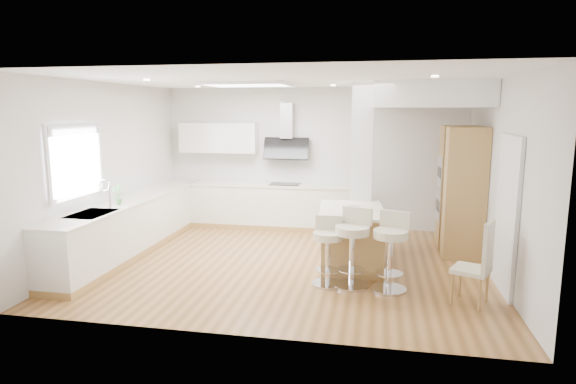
% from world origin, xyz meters
% --- Properties ---
extents(ground, '(6.00, 6.00, 0.00)m').
position_xyz_m(ground, '(0.00, 0.00, 0.00)').
color(ground, '#9F6D3B').
rests_on(ground, ground).
extents(ceiling, '(6.00, 5.00, 0.02)m').
position_xyz_m(ceiling, '(0.00, 0.00, 0.00)').
color(ceiling, white).
rests_on(ceiling, ground).
extents(wall_back, '(6.00, 0.04, 2.80)m').
position_xyz_m(wall_back, '(0.00, 2.50, 1.40)').
color(wall_back, silver).
rests_on(wall_back, ground).
extents(wall_left, '(0.04, 5.00, 2.80)m').
position_xyz_m(wall_left, '(-3.00, 0.00, 1.40)').
color(wall_left, silver).
rests_on(wall_left, ground).
extents(wall_right, '(0.04, 5.00, 2.80)m').
position_xyz_m(wall_right, '(3.00, 0.00, 1.40)').
color(wall_right, silver).
rests_on(wall_right, ground).
extents(skylight, '(4.10, 2.10, 0.06)m').
position_xyz_m(skylight, '(-0.79, 0.60, 2.77)').
color(skylight, silver).
rests_on(skylight, ground).
extents(window_left, '(0.06, 1.28, 1.07)m').
position_xyz_m(window_left, '(-2.96, -0.90, 1.69)').
color(window_left, white).
rests_on(window_left, ground).
extents(doorway_right, '(0.05, 1.00, 2.10)m').
position_xyz_m(doorway_right, '(2.97, -0.60, 1.00)').
color(doorway_right, '#473E37').
rests_on(doorway_right, ground).
extents(counter_left, '(0.63, 4.50, 1.35)m').
position_xyz_m(counter_left, '(-2.70, 0.23, 0.46)').
color(counter_left, tan).
rests_on(counter_left, ground).
extents(counter_back, '(3.62, 0.63, 2.50)m').
position_xyz_m(counter_back, '(-0.91, 2.22, 0.70)').
color(counter_back, tan).
rests_on(counter_back, ground).
extents(pillar, '(0.35, 0.35, 2.80)m').
position_xyz_m(pillar, '(1.05, 0.95, 1.40)').
color(pillar, silver).
rests_on(pillar, ground).
extents(soffit, '(1.78, 2.20, 0.40)m').
position_xyz_m(soffit, '(2.10, 1.40, 2.60)').
color(soffit, white).
rests_on(soffit, ground).
extents(oven_column, '(0.63, 1.21, 2.10)m').
position_xyz_m(oven_column, '(2.68, 1.23, 1.05)').
color(oven_column, tan).
rests_on(oven_column, ground).
extents(peninsula, '(1.09, 1.53, 0.95)m').
position_xyz_m(peninsula, '(0.94, 0.10, 0.45)').
color(peninsula, tan).
rests_on(peninsula, ground).
extents(bar_stool_a, '(0.44, 0.44, 0.94)m').
position_xyz_m(bar_stool_a, '(0.68, -0.80, 0.53)').
color(bar_stool_a, silver).
rests_on(bar_stool_a, ground).
extents(bar_stool_b, '(0.60, 0.60, 1.06)m').
position_xyz_m(bar_stool_b, '(1.01, -0.81, 0.60)').
color(bar_stool_b, silver).
rests_on(bar_stool_b, ground).
extents(bar_stool_c, '(0.60, 0.60, 1.05)m').
position_xyz_m(bar_stool_c, '(1.51, -0.86, 0.59)').
color(bar_stool_c, silver).
rests_on(bar_stool_c, ground).
extents(dining_chair, '(0.55, 0.55, 1.06)m').
position_xyz_m(dining_chair, '(2.56, -1.18, 0.57)').
color(dining_chair, beige).
rests_on(dining_chair, ground).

